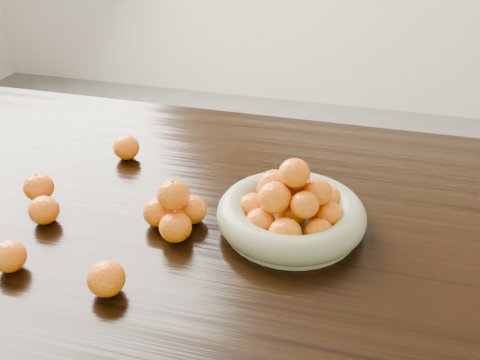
% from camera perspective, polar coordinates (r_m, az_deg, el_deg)
% --- Properties ---
extents(dining_table, '(2.00, 1.00, 0.75)m').
position_cam_1_polar(dining_table, '(1.21, -0.46, -6.39)').
color(dining_table, black).
rests_on(dining_table, ground).
extents(fruit_bowl, '(0.30, 0.30, 0.15)m').
position_cam_1_polar(fruit_bowl, '(1.07, 5.54, -3.31)').
color(fruit_bowl, gray).
rests_on(fruit_bowl, dining_table).
extents(orange_pyramid, '(0.13, 0.13, 0.11)m').
position_cam_1_polar(orange_pyramid, '(1.07, -6.99, -3.24)').
color(orange_pyramid, '#DA6906').
rests_on(orange_pyramid, dining_table).
extents(loose_orange_0, '(0.07, 0.07, 0.06)m').
position_cam_1_polar(loose_orange_0, '(1.25, -20.67, -0.71)').
color(loose_orange_0, '#DA6906').
rests_on(loose_orange_0, dining_table).
extents(loose_orange_1, '(0.06, 0.06, 0.06)m').
position_cam_1_polar(loose_orange_1, '(1.16, -20.19, -3.04)').
color(loose_orange_1, '#DA6906').
rests_on(loose_orange_1, dining_table).
extents(loose_orange_2, '(0.07, 0.07, 0.06)m').
position_cam_1_polar(loose_orange_2, '(0.95, -14.08, -10.18)').
color(loose_orange_2, '#DA6906').
rests_on(loose_orange_2, dining_table).
extents(loose_orange_3, '(0.07, 0.07, 0.06)m').
position_cam_1_polar(loose_orange_3, '(1.37, -12.06, 3.44)').
color(loose_orange_3, '#DA6906').
rests_on(loose_orange_3, dining_table).
extents(loose_orange_4, '(0.06, 0.06, 0.06)m').
position_cam_1_polar(loose_orange_4, '(1.06, -23.40, -7.49)').
color(loose_orange_4, '#DA6906').
rests_on(loose_orange_4, dining_table).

